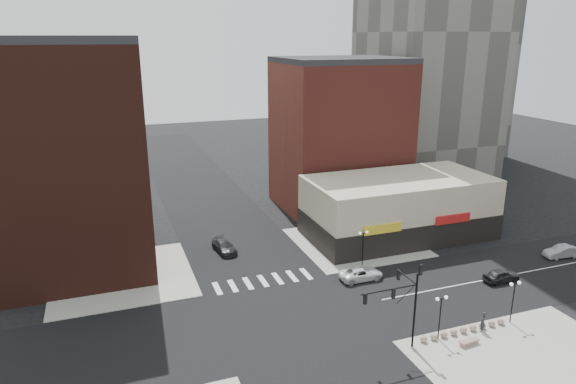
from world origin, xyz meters
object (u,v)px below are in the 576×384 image
dark_sedan_east (501,275)px  white_suv (361,274)px  stone_bench (469,342)px  street_lamp_se_a (441,307)px  street_lamp_ne (363,239)px  silver_sedan (562,252)px  pedestrian (483,322)px  traffic_signal (404,296)px  dark_sedan_north (224,246)px  street_lamp_se_b (514,292)px

dark_sedan_east → white_suv: bearing=66.4°
dark_sedan_east → stone_bench: 14.39m
street_lamp_se_a → street_lamp_ne: size_ratio=1.00×
street_lamp_se_a → silver_sedan: 26.85m
street_lamp_se_a → pedestrian: (4.44, -0.36, -2.20)m
traffic_signal → street_lamp_se_a: (3.76, -0.17, -1.67)m
dark_sedan_north → street_lamp_ne: bearing=-41.8°
street_lamp_ne → silver_sedan: bearing=-14.5°
dark_sedan_north → white_suv: bearing=-53.5°
white_suv → dark_sedan_east: dark_sedan_east is taller
silver_sedan → dark_sedan_north: bearing=-106.8°
street_lamp_se_b → dark_sedan_east: 9.29m
pedestrian → silver_sedan: bearing=165.2°
traffic_signal → street_lamp_ne: 16.62m
white_suv → dark_sedan_east: 15.27m
street_lamp_se_b → stone_bench: (-6.02, -1.69, -2.93)m
street_lamp_se_b → street_lamp_ne: same height
traffic_signal → dark_sedan_east: size_ratio=1.86×
street_lamp_se_b → silver_sedan: (16.86, 9.81, -2.56)m
stone_bench → silver_sedan: bearing=21.0°
dark_sedan_north → stone_bench: bearing=-68.7°
dark_sedan_north → pedestrian: bearing=-63.6°
dark_sedan_east → silver_sedan: silver_sedan is taller
traffic_signal → pedestrian: size_ratio=3.99×
street_lamp_se_b → white_suv: street_lamp_se_b is taller
traffic_signal → street_lamp_ne: (4.76, 15.83, -1.67)m
white_suv → silver_sedan: 25.87m
traffic_signal → street_lamp_ne: size_ratio=1.87×
traffic_signal → stone_bench: bearing=-17.9°
street_lamp_se_b → street_lamp_ne: (-7.00, 16.00, 0.00)m
white_suv → silver_sedan: size_ratio=1.11×
dark_sedan_north → stone_bench: size_ratio=2.53×
street_lamp_ne → dark_sedan_east: bearing=-35.7°
street_lamp_se_a → street_lamp_ne: same height
white_suv → dark_sedan_north: 17.71m
street_lamp_ne → white_suv: (-1.82, -3.12, -2.61)m
traffic_signal → dark_sedan_north: (-9.45, 25.37, -4.25)m
street_lamp_se_a → silver_sedan: bearing=21.5°
dark_sedan_east → silver_sedan: (11.53, 2.66, 0.02)m
street_lamp_ne → white_suv: bearing=-120.3°
street_lamp_se_b → dark_sedan_north: (-21.21, 25.54, -2.58)m
silver_sedan → white_suv: bearing=-91.2°
white_suv → pedestrian: (5.26, -13.24, 0.41)m
street_lamp_se_a → white_suv: 13.17m
street_lamp_se_b → traffic_signal: bearing=179.2°
dark_sedan_north → pedestrian: 31.34m
street_lamp_ne → white_suv: size_ratio=0.85×
traffic_signal → dark_sedan_east: 18.95m
traffic_signal → silver_sedan: traffic_signal is taller
street_lamp_ne → dark_sedan_north: street_lamp_ne is taller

